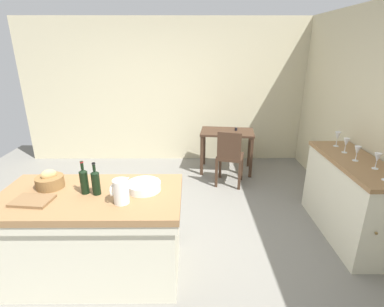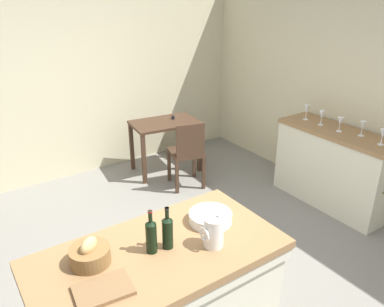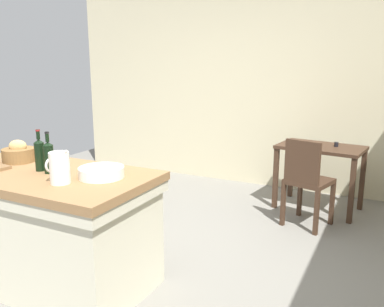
{
  "view_description": "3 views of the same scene",
  "coord_description": "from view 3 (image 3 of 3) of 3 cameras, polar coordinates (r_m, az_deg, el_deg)",
  "views": [
    {
      "loc": [
        0.44,
        -2.91,
        2.1
      ],
      "look_at": [
        0.46,
        0.26,
        0.93
      ],
      "focal_mm": 27.32,
      "sensor_mm": 36.0,
      "label": 1
    },
    {
      "loc": [
        -1.41,
        -2.36,
        2.42
      ],
      "look_at": [
        0.47,
        0.38,
        0.97
      ],
      "focal_mm": 35.54,
      "sensor_mm": 36.0,
      "label": 2
    },
    {
      "loc": [
        1.78,
        -2.62,
        1.64
      ],
      "look_at": [
        0.39,
        0.13,
        0.94
      ],
      "focal_mm": 37.83,
      "sensor_mm": 36.0,
      "label": 3
    }
  ],
  "objects": [
    {
      "name": "bread_basket",
      "position": [
        3.49,
        -23.27,
        -0.05
      ],
      "size": [
        0.25,
        0.25,
        0.18
      ],
      "color": "brown",
      "rests_on": "island_table"
    },
    {
      "name": "wall_back",
      "position": [
        5.53,
        8.1,
        9.13
      ],
      "size": [
        5.32,
        0.12,
        2.6
      ],
      "primitive_type": "cube",
      "color": "beige",
      "rests_on": "ground"
    },
    {
      "name": "wash_bowl",
      "position": [
        2.85,
        -12.65,
        -2.6
      ],
      "size": [
        0.31,
        0.31,
        0.07
      ],
      "primitive_type": "cylinder",
      "color": "silver",
      "rests_on": "island_table"
    },
    {
      "name": "wooden_chair",
      "position": [
        4.19,
        15.86,
        -3.56
      ],
      "size": [
        0.49,
        0.49,
        0.91
      ],
      "color": "#3D281C",
      "rests_on": "ground"
    },
    {
      "name": "writing_desk",
      "position": [
        4.73,
        17.65,
        -0.37
      ],
      "size": [
        0.96,
        0.67,
        0.78
      ],
      "color": "#3D281C",
      "rests_on": "ground"
    },
    {
      "name": "pitcher",
      "position": [
        2.76,
        -18.19,
        -1.86
      ],
      "size": [
        0.17,
        0.13,
        0.25
      ],
      "color": "silver",
      "rests_on": "island_table"
    },
    {
      "name": "ground_plane",
      "position": [
        3.57,
        -6.71,
        -14.68
      ],
      "size": [
        6.76,
        6.76,
        0.0
      ],
      "primitive_type": "plane",
      "color": "slate"
    },
    {
      "name": "island_table",
      "position": [
        3.24,
        -19.75,
        -9.22
      ],
      "size": [
        1.63,
        0.86,
        0.87
      ],
      "color": "olive",
      "rests_on": "ground"
    },
    {
      "name": "wine_bottle_dark",
      "position": [
        3.04,
        -19.55,
        -0.4
      ],
      "size": [
        0.07,
        0.07,
        0.3
      ],
      "color": "black",
      "rests_on": "island_table"
    },
    {
      "name": "wine_bottle_amber",
      "position": [
        3.13,
        -20.68,
        -0.08
      ],
      "size": [
        0.07,
        0.07,
        0.3
      ],
      "color": "black",
      "rests_on": "island_table"
    }
  ]
}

